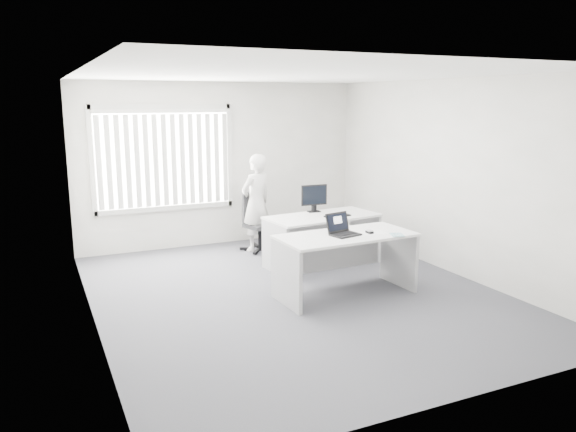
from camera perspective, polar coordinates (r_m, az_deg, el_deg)
name	(u,v)px	position (r m, az deg, el deg)	size (l,w,h in m)	color
ground	(295,294)	(7.44, 0.75, -7.88)	(6.00, 6.00, 0.00)	#4B4B52
wall_back	(221,164)	(9.86, -6.80, 5.24)	(5.00, 0.02, 2.80)	silver
wall_front	(460,241)	(4.62, 17.07, -2.45)	(5.00, 0.02, 2.80)	silver
wall_left	(87,203)	(6.43, -19.74, 1.25)	(0.02, 6.00, 2.80)	silver
wall_right	(451,177)	(8.47, 16.26, 3.82)	(0.02, 6.00, 2.80)	silver
ceiling	(296,74)	(7.02, 0.81, 14.22)	(5.00, 6.00, 0.02)	white
window	(164,158)	(9.55, -12.48, 5.75)	(2.32, 0.06, 1.76)	beige
blinds	(165,160)	(9.49, -12.40, 5.54)	(2.20, 0.10, 1.50)	silver
desk_near	(346,251)	(7.27, 5.87, -3.60)	(1.80, 0.91, 0.81)	white
desk_far	(322,229)	(8.56, 3.50, -1.37)	(1.77, 0.97, 0.78)	white
office_chair	(258,232)	(9.48, -3.04, -1.66)	(0.69, 0.69, 0.99)	black
person	(256,203)	(9.39, -3.25, 1.36)	(0.59, 0.39, 1.62)	silver
laptop	(346,225)	(7.12, 5.87, -0.91)	(0.36, 0.32, 0.28)	black
paper_sheet	(373,233)	(7.35, 8.67, -1.68)	(0.31, 0.22, 0.00)	white
mouse	(370,232)	(7.31, 8.28, -1.57)	(0.06, 0.11, 0.04)	#BABABD
booklet	(397,235)	(7.27, 11.03, -1.89)	(0.15, 0.21, 0.01)	silver
keyboard	(337,216)	(8.46, 5.04, 0.02)	(0.41, 0.14, 0.02)	black
monitor	(314,198)	(8.75, 2.66, 1.80)	(0.43, 0.13, 0.43)	black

